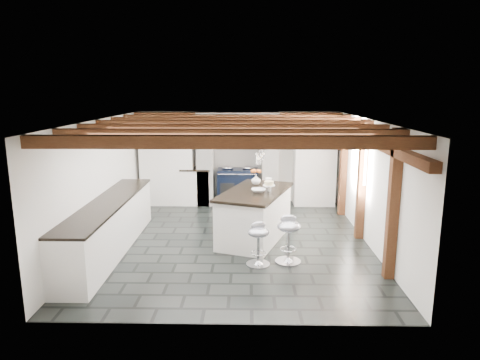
{
  "coord_description": "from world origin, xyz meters",
  "views": [
    {
      "loc": [
        0.26,
        -7.78,
        2.84
      ],
      "look_at": [
        0.1,
        0.4,
        1.1
      ],
      "focal_mm": 32.0,
      "sensor_mm": 36.0,
      "label": 1
    }
  ],
  "objects_px": {
    "kitchen_island": "(255,214)",
    "bar_stool_far": "(258,239)",
    "range_cooker": "(238,186)",
    "bar_stool_near": "(288,234)"
  },
  "relations": [
    {
      "from": "kitchen_island",
      "to": "bar_stool_near",
      "type": "bearing_deg",
      "value": -45.32
    },
    {
      "from": "bar_stool_near",
      "to": "kitchen_island",
      "type": "bearing_deg",
      "value": 110.61
    },
    {
      "from": "kitchen_island",
      "to": "bar_stool_near",
      "type": "relative_size",
      "value": 2.69
    },
    {
      "from": "range_cooker",
      "to": "bar_stool_far",
      "type": "xyz_separation_m",
      "value": [
        0.43,
        -3.84,
        -0.01
      ]
    },
    {
      "from": "kitchen_island",
      "to": "range_cooker",
      "type": "bearing_deg",
      "value": 118.24
    },
    {
      "from": "range_cooker",
      "to": "bar_stool_far",
      "type": "height_order",
      "value": "range_cooker"
    },
    {
      "from": "kitchen_island",
      "to": "bar_stool_far",
      "type": "xyz_separation_m",
      "value": [
        0.03,
        -1.27,
        -0.04
      ]
    },
    {
      "from": "kitchen_island",
      "to": "bar_stool_near",
      "type": "xyz_separation_m",
      "value": [
        0.54,
        -1.15,
        0.01
      ]
    },
    {
      "from": "bar_stool_near",
      "to": "bar_stool_far",
      "type": "xyz_separation_m",
      "value": [
        -0.5,
        -0.13,
        -0.05
      ]
    },
    {
      "from": "kitchen_island",
      "to": "bar_stool_far",
      "type": "relative_size",
      "value": 2.97
    }
  ]
}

